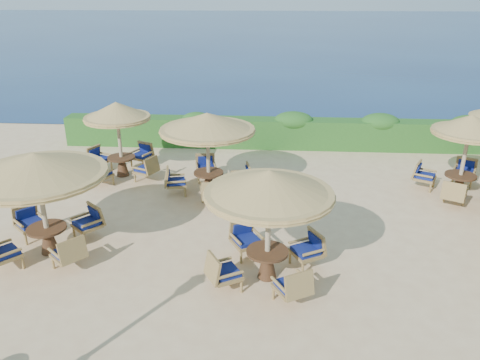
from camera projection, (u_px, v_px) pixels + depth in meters
ground at (284, 229)px, 12.98m from camera, size 120.00×120.00×0.00m
sea at (275, 28)px, 77.54m from camera, size 160.00×160.00×0.00m
hedge at (281, 133)px, 19.39m from camera, size 18.00×0.90×1.20m
cafe_set_0 at (38, 181)px, 11.10m from camera, size 3.33×3.33×2.65m
cafe_set_1 at (269, 205)px, 10.12m from camera, size 2.86×2.86×2.65m
cafe_set_3 at (119, 131)px, 16.03m from camera, size 2.84×2.84×2.65m
cafe_set_4 at (208, 137)px, 14.59m from camera, size 3.01×3.01×2.65m
cafe_set_5 at (466, 146)px, 14.47m from camera, size 2.80×2.80×2.65m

